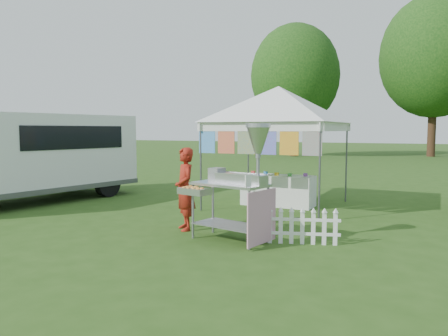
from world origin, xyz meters
The scene contains 9 objects.
ground centered at (0.00, 0.00, 0.00)m, with size 120.00×120.00×0.00m, color #294D16.
canopy_main centered at (0.00, 3.49, 2.99)m, with size 4.24×4.24×3.45m.
tree_left centered at (-6.00, 24.00, 5.83)m, with size 6.40×6.40×9.53m.
tree_mid centered at (3.00, 28.00, 7.14)m, with size 7.60×7.60×11.52m.
donut_cart centered at (0.63, -0.22, 1.19)m, with size 1.60×0.99×2.03m.
vendor centered at (-0.70, 0.18, 0.79)m, with size 0.58×0.38×1.59m, color maroon.
cargo_van centered at (-6.13, 1.32, 1.26)m, with size 3.16×5.91×2.33m.
picket_fence centered at (1.63, 0.14, 0.29)m, with size 1.20×0.42×0.56m.
display_table centered at (-0.01, 3.56, 0.39)m, with size 1.80×0.70×0.78m, color white.
Camera 1 is at (3.67, -6.89, 1.92)m, focal length 35.00 mm.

